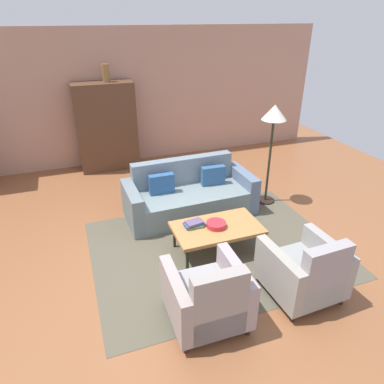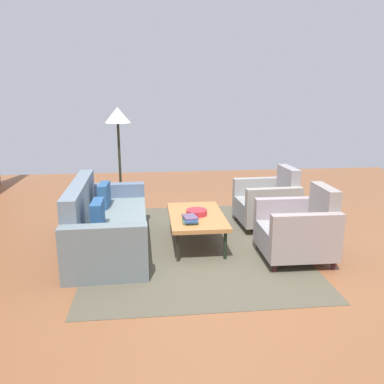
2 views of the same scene
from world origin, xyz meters
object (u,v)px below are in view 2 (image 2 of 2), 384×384
object	(u,v)px
coffee_table	(196,217)
fruit_bowl	(197,212)
armchair_left	(300,231)
couch	(104,226)
book_stack	(190,219)
floor_lamp	(118,125)
armchair_right	(270,203)

from	to	relation	value
coffee_table	fruit_bowl	xyz separation A→B (m)	(-0.02, -0.00, 0.07)
coffee_table	armchair_left	world-z (taller)	armchair_left
couch	fruit_bowl	distance (m)	1.20
coffee_table	armchair_left	size ratio (longest dim) A/B	1.36
coffee_table	armchair_left	distance (m)	1.31
couch	armchair_left	distance (m)	2.43
coffee_table	fruit_bowl	world-z (taller)	fruit_bowl
couch	coffee_table	bearing A→B (deg)	88.65
book_stack	floor_lamp	world-z (taller)	floor_lamp
couch	floor_lamp	distance (m)	1.83
fruit_bowl	floor_lamp	xyz separation A→B (m)	(1.42, 1.05, 1.01)
armchair_right	floor_lamp	distance (m)	2.61
book_stack	floor_lamp	distance (m)	2.19
armchair_right	fruit_bowl	size ratio (longest dim) A/B	3.25
couch	book_stack	size ratio (longest dim) A/B	7.35
couch	coffee_table	world-z (taller)	couch
armchair_right	coffee_table	bearing A→B (deg)	114.88
armchair_right	fruit_bowl	world-z (taller)	armchair_right
armchair_left	book_stack	distance (m)	1.32
armchair_left	coffee_table	bearing A→B (deg)	63.51
armchair_right	book_stack	distance (m)	1.57
coffee_table	floor_lamp	bearing A→B (deg)	36.83
armchair_left	armchair_right	bearing A→B (deg)	0.77
couch	floor_lamp	size ratio (longest dim) A/B	1.23
coffee_table	floor_lamp	size ratio (longest dim) A/B	0.70
coffee_table	book_stack	bearing A→B (deg)	158.76
book_stack	couch	bearing A→B (deg)	74.83
book_stack	floor_lamp	size ratio (longest dim) A/B	0.17
armchair_left	book_stack	bearing A→B (deg)	77.24
book_stack	armchair_left	bearing A→B (deg)	-103.53
armchair_right	floor_lamp	bearing A→B (deg)	67.62
coffee_table	book_stack	size ratio (longest dim) A/B	4.16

